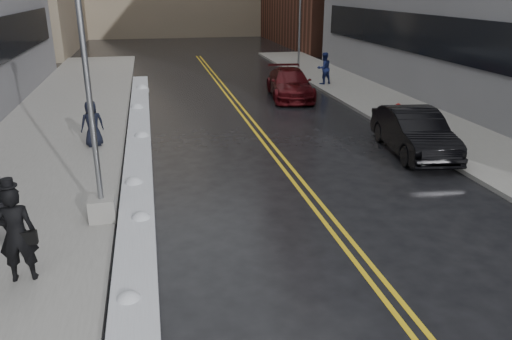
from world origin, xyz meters
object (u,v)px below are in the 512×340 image
lamppost (93,130)px  car_black (414,132)px  pedestrian_c (92,124)px  car_maroon (290,84)px  pedestrian_fedora (17,234)px  traffic_signal (300,24)px  fire_hydrant (398,110)px  pedestrian_east (324,68)px

lamppost → car_black: lamppost is taller
pedestrian_c → car_maroon: bearing=-160.0°
pedestrian_fedora → car_black: pedestrian_fedora is taller
car_black → lamppost: bearing=-153.6°
lamppost → traffic_signal: size_ratio=1.27×
fire_hydrant → pedestrian_c: size_ratio=0.42×
fire_hydrant → traffic_signal: (-0.50, 14.00, 2.85)m
pedestrian_fedora → car_maroon: (10.35, 16.74, -0.40)m
traffic_signal → pedestrian_east: traffic_signal is taller
traffic_signal → car_maroon: (-2.83, -7.83, -2.62)m
fire_hydrant → pedestrian_east: bearing=92.4°
pedestrian_c → car_maroon: (9.75, 7.52, -0.23)m
pedestrian_fedora → car_black: size_ratio=0.41×
fire_hydrant → car_maroon: bearing=118.4°
car_maroon → pedestrian_fedora: bearing=-114.8°
pedestrian_fedora → pedestrian_east: size_ratio=1.07×
pedestrian_c → car_black: (11.52, -2.93, -0.20)m
traffic_signal → pedestrian_fedora: traffic_signal is taller
car_black → pedestrian_fedora: bearing=-145.3°
fire_hydrant → lamppost: bearing=-147.0°
lamppost → car_maroon: bearing=57.7°
fire_hydrant → traffic_signal: traffic_signal is taller
traffic_signal → pedestrian_fedora: 27.97m
pedestrian_c → car_maroon: pedestrian_c is taller
traffic_signal → pedestrian_fedora: bearing=-118.2°
pedestrian_fedora → pedestrian_c: bearing=-96.6°
pedestrian_fedora → car_black: 13.66m
fire_hydrant → pedestrian_east: (-0.37, 9.01, 0.56)m
pedestrian_fedora → lamppost: bearing=-121.2°
traffic_signal → car_black: traffic_signal is taller
lamppost → traffic_signal: lamppost is taller
pedestrian_fedora → pedestrian_east: 23.68m
lamppost → fire_hydrant: bearing=33.0°
fire_hydrant → pedestrian_fedora: size_ratio=0.36×
lamppost → fire_hydrant: lamppost is taller
traffic_signal → car_maroon: 8.73m
lamppost → fire_hydrant: 14.81m
pedestrian_c → pedestrian_fedora: bearing=68.6°
traffic_signal → car_black: 18.49m
fire_hydrant → pedestrian_c: (-13.08, -1.35, 0.47)m
pedestrian_east → car_black: pedestrian_east is taller
fire_hydrant → traffic_signal: 14.30m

